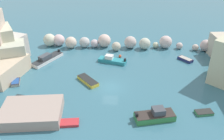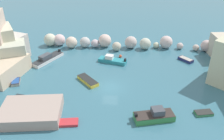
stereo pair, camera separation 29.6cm
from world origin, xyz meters
name	(u,v)px [view 1 (the left image)]	position (x,y,z in m)	size (l,w,h in m)	color
cove_water	(110,87)	(0.00, 0.00, 0.00)	(160.00, 160.00, 0.00)	#376B7E
rock_breakwater	(114,42)	(-0.38, 15.84, 1.24)	(36.19, 4.56, 2.80)	beige
stone_dock	(32,112)	(-9.90, -7.88, 0.77)	(7.87, 5.75, 1.54)	#A69389
channel_buoy	(120,56)	(1.14, 11.03, 0.29)	(0.58, 0.58, 0.58)	#E04C28
moored_boat_0	(16,82)	(-15.65, 0.07, 0.26)	(1.99, 2.57, 0.50)	gray
moored_boat_1	(112,60)	(-0.35, 8.81, 0.47)	(5.60, 3.03, 1.41)	teal
moored_boat_2	(155,116)	(6.46, -7.26, 0.61)	(5.58, 3.13, 1.75)	#348042
moored_boat_3	(88,81)	(-3.83, 1.29, 0.31)	(4.06, 4.23, 0.62)	yellow
moored_boat_4	(204,112)	(13.24, -5.66, 0.20)	(2.57, 1.66, 0.41)	#367A49
moored_boat_5	(25,100)	(-12.09, -4.71, 0.31)	(3.88, 2.13, 0.61)	white
moored_boat_6	(185,59)	(13.91, 10.54, 0.28)	(2.90, 2.99, 0.54)	navy
moored_boat_7	(47,59)	(-12.94, 8.46, 0.50)	(4.83, 7.07, 1.48)	white
moored_boat_8	(68,123)	(-4.79, -8.95, 0.18)	(2.94, 1.79, 0.36)	#BF2D35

